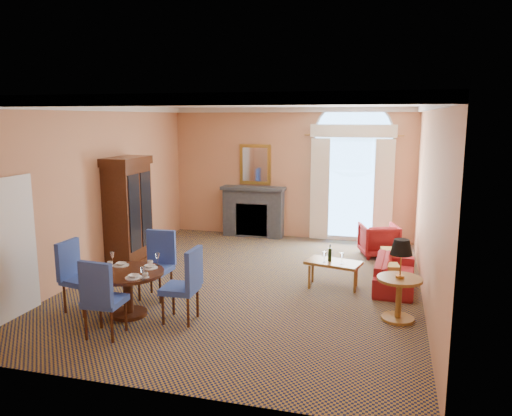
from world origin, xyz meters
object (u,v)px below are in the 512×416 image
(sofa, at_px, (395,273))
(side_table, at_px, (400,272))
(coffee_table, at_px, (333,263))
(dining_table, at_px, (128,282))
(armoire, at_px, (128,213))
(armchair, at_px, (379,240))

(sofa, relative_size, side_table, 1.40)
(coffee_table, distance_m, side_table, 1.66)
(dining_table, height_order, coffee_table, dining_table)
(dining_table, bearing_deg, armoire, 118.91)
(armchair, relative_size, coffee_table, 0.75)
(armoire, bearing_deg, coffee_table, -5.37)
(dining_table, bearing_deg, coffee_table, 36.35)
(armoire, bearing_deg, sofa, -0.41)
(coffee_table, bearing_deg, sofa, 32.31)
(armoire, height_order, side_table, armoire)
(dining_table, bearing_deg, armchair, 51.01)
(armoire, height_order, armchair, armoire)
(armchair, bearing_deg, dining_table, 34.03)
(dining_table, distance_m, sofa, 4.61)
(armchair, bearing_deg, side_table, 79.41)
(armoire, xyz_separation_m, sofa, (5.27, -0.04, -0.81))
(dining_table, distance_m, armchair, 5.65)
(armchair, distance_m, coffee_table, 2.41)
(sofa, xyz_separation_m, side_table, (0.05, -1.56, 0.49))
(armchair, bearing_deg, armoire, 4.14)
(armoire, height_order, coffee_table, armoire)
(side_table, bearing_deg, sofa, 91.84)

